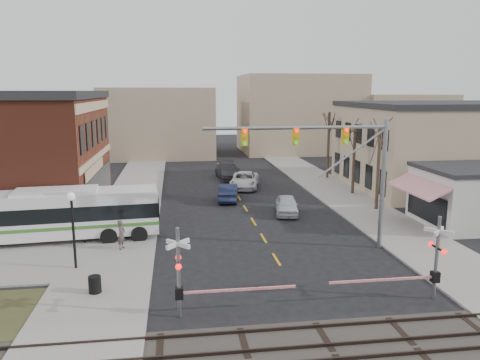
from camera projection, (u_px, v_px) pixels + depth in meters
name	position (u px, v px, depth m)	size (l,w,h in m)	color
ground	(284.00, 273.00, 25.07)	(160.00, 160.00, 0.00)	black
sidewalk_west	(134.00, 195.00, 43.23)	(5.00, 60.00, 0.12)	gray
sidewalk_east	(332.00, 190.00, 45.81)	(5.00, 60.00, 0.12)	gray
ballast_strip	(334.00, 354.00, 17.29)	(160.00, 5.00, 0.06)	#332D28
rail_tracks	(334.00, 352.00, 17.27)	(160.00, 3.91, 0.14)	#2D231E
tan_building	(454.00, 145.00, 46.71)	(20.30, 15.30, 8.50)	tan
awning_shop	(479.00, 196.00, 33.64)	(9.74, 6.20, 4.30)	beige
tree_east_a	(378.00, 168.00, 37.51)	(0.28, 0.28, 6.75)	#382B21
tree_east_b	(354.00, 160.00, 43.43)	(0.28, 0.28, 6.30)	#382B21
tree_east_c	(328.00, 145.00, 51.16)	(0.28, 0.28, 7.20)	#382B21
transit_bus	(58.00, 214.00, 29.94)	(12.88, 3.87, 3.27)	silver
traffic_signal_mast	(337.00, 156.00, 27.62)	(11.03, 0.30, 8.00)	gray
rr_crossing_west	(189.00, 273.00, 19.85)	(5.60, 1.36, 4.00)	gray
rr_crossing_east	(428.00, 259.00, 21.49)	(5.60, 1.36, 4.00)	gray
street_lamp	(72.00, 214.00, 24.87)	(0.44, 0.44, 4.21)	black
trash_bin	(95.00, 284.00, 22.27)	(0.60, 0.60, 0.82)	black
car_a	(287.00, 205.00, 36.91)	(1.69, 4.21, 1.43)	silver
car_b	(228.00, 192.00, 41.41)	(1.61, 4.61, 1.52)	#1A2141
car_c	(245.00, 180.00, 46.77)	(2.62, 5.67, 1.58)	silver
car_d	(228.00, 171.00, 51.73)	(2.38, 5.85, 1.70)	#36363B
pedestrian_near	(121.00, 235.00, 28.32)	(0.66, 0.43, 1.80)	#4C3F3D
pedestrian_far	(89.00, 227.00, 29.78)	(0.91, 0.71, 1.87)	#2F2C4D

